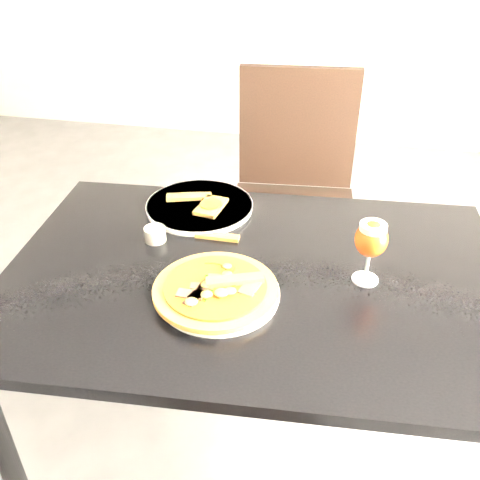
% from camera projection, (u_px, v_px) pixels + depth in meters
% --- Properties ---
extents(dining_table, '(1.25, 0.87, 0.75)m').
position_uv_depth(dining_table, '(254.00, 301.00, 1.33)').
color(dining_table, black).
rests_on(dining_table, ground).
extents(chair_far, '(0.50, 0.50, 1.00)m').
position_uv_depth(chair_far, '(293.00, 197.00, 2.02)').
color(chair_far, black).
rests_on(chair_far, ground).
extents(plate_main, '(0.29, 0.29, 0.01)m').
position_uv_depth(plate_main, '(219.00, 294.00, 1.20)').
color(plate_main, white).
rests_on(plate_main, dining_table).
extents(pizza, '(0.28, 0.28, 0.03)m').
position_uv_depth(pizza, '(216.00, 288.00, 1.19)').
color(pizza, '#965124').
rests_on(pizza, plate_main).
extents(plate_second, '(0.39, 0.39, 0.02)m').
position_uv_depth(plate_second, '(200.00, 206.00, 1.53)').
color(plate_second, white).
rests_on(plate_second, dining_table).
extents(crust_scraps, '(0.18, 0.14, 0.02)m').
position_uv_depth(crust_scraps, '(203.00, 203.00, 1.52)').
color(crust_scraps, '#965124').
rests_on(crust_scraps, plate_second).
extents(loose_crust, '(0.12, 0.03, 0.01)m').
position_uv_depth(loose_crust, '(217.00, 236.00, 1.40)').
color(loose_crust, '#965124').
rests_on(loose_crust, dining_table).
extents(sauce_cup, '(0.06, 0.06, 0.04)m').
position_uv_depth(sauce_cup, '(155.00, 234.00, 1.39)').
color(sauce_cup, beige).
rests_on(sauce_cup, dining_table).
extents(beer_glass, '(0.08, 0.08, 0.16)m').
position_uv_depth(beer_glass, '(371.00, 240.00, 1.19)').
color(beer_glass, silver).
rests_on(beer_glass, dining_table).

